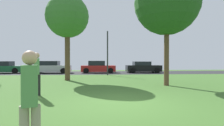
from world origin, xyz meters
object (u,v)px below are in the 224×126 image
object	(u,v)px
parked_car_green	(4,68)
parked_car_red	(98,67)
oak_tree_left	(167,3)
parked_car_silver	(51,67)
person_catcher	(37,72)
street_lamp_post	(108,53)
parked_car_black	(143,67)
birch_tree_lone	(67,17)
person_thrower	(30,99)

from	to	relation	value
parked_car_green	parked_car_red	xyz separation A→B (m)	(11.13, -0.25, 0.02)
oak_tree_left	parked_car_silver	distance (m)	15.64
oak_tree_left	person_catcher	bearing A→B (deg)	-158.30
parked_car_red	street_lamp_post	world-z (taller)	street_lamp_post
parked_car_black	person_catcher	bearing A→B (deg)	-119.98
oak_tree_left	parked_car_silver	bearing A→B (deg)	129.63
parked_car_silver	parked_car_red	xyz separation A→B (m)	(5.56, 0.08, -0.00)
parked_car_green	parked_car_silver	size ratio (longest dim) A/B	1.02
parked_car_silver	parked_car_red	bearing A→B (deg)	0.82
birch_tree_lone	person_catcher	world-z (taller)	birch_tree_lone
parked_car_green	birch_tree_lone	bearing A→B (deg)	-44.24
person_thrower	parked_car_silver	size ratio (longest dim) A/B	0.37
oak_tree_left	street_lamp_post	size ratio (longest dim) A/B	1.52
parked_car_red	parked_car_black	size ratio (longest dim) A/B	0.97
oak_tree_left	birch_tree_lone	distance (m)	7.17
birch_tree_lone	parked_car_green	size ratio (longest dim) A/B	1.43
parked_car_silver	person_catcher	bearing A→B (deg)	-78.30
person_thrower	parked_car_black	size ratio (longest dim) A/B	0.38
street_lamp_post	person_thrower	bearing A→B (deg)	-97.44
birch_tree_lone	parked_car_black	bearing A→B (deg)	46.13
birch_tree_lone	person_catcher	bearing A→B (deg)	-92.88
person_catcher	parked_car_green	xyz separation A→B (m)	(-8.52, 14.57, -0.37)
oak_tree_left	parked_car_green	size ratio (longest dim) A/B	1.52
parked_car_green	street_lamp_post	xyz separation A→B (m)	(12.09, -3.96, 1.61)
birch_tree_lone	parked_car_silver	xyz separation A→B (m)	(-3.25, 8.26, -4.10)
parked_car_black	parked_car_silver	bearing A→B (deg)	179.70
parked_car_red	parked_car_black	bearing A→B (deg)	-1.40
parked_car_red	street_lamp_post	size ratio (longest dim) A/B	0.91
person_thrower	person_catcher	world-z (taller)	person_catcher
parked_car_silver	street_lamp_post	size ratio (longest dim) A/B	0.98
street_lamp_post	birch_tree_lone	bearing A→B (deg)	-125.34
parked_car_silver	parked_car_red	distance (m)	5.56
birch_tree_lone	parked_car_green	world-z (taller)	birch_tree_lone
street_lamp_post	oak_tree_left	bearing A→B (deg)	-68.89
parked_car_red	street_lamp_post	bearing A→B (deg)	-75.41
parked_car_black	person_thrower	bearing A→B (deg)	-109.09
oak_tree_left	parked_car_green	xyz separation A→B (m)	(-15.17, 11.92, -4.27)
oak_tree_left	parked_car_red	distance (m)	13.06
person_thrower	street_lamp_post	distance (m)	15.82
parked_car_silver	oak_tree_left	bearing A→B (deg)	-50.37
birch_tree_lone	parked_car_green	distance (m)	12.98
parked_car_red	street_lamp_post	distance (m)	4.15
parked_car_green	person_catcher	bearing A→B (deg)	-59.69
birch_tree_lone	parked_car_silver	bearing A→B (deg)	111.48
birch_tree_lone	parked_car_green	bearing A→B (deg)	135.76
person_thrower	street_lamp_post	world-z (taller)	street_lamp_post
parked_car_silver	parked_car_red	world-z (taller)	parked_car_red
parked_car_silver	parked_car_black	distance (m)	11.13
oak_tree_left	person_thrower	xyz separation A→B (m)	(-5.11, -7.67, -4.02)
parked_car_silver	street_lamp_post	world-z (taller)	street_lamp_post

